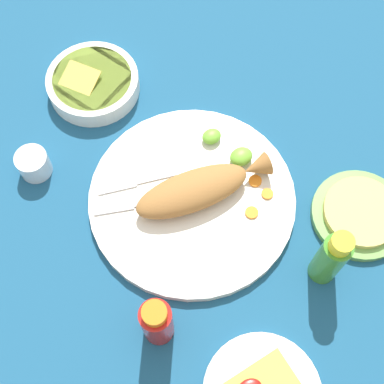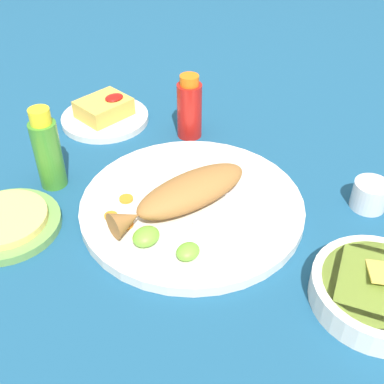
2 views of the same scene
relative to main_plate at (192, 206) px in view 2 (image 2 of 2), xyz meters
The scene contains 18 objects.
ground_plane 0.01m from the main_plate, ahead, with size 4.00×4.00×0.00m, color navy.
main_plate is the anchor object (origin of this frame).
fried_fish 0.03m from the main_plate, behind, with size 0.25×0.11×0.05m.
fork_near 0.09m from the main_plate, 22.81° to the right, with size 0.18×0.08×0.00m.
fork_far 0.10m from the main_plate, 50.08° to the right, with size 0.18×0.07×0.00m.
carrot_slice_near 0.13m from the main_plate, 150.74° to the left, with size 0.02×0.02×0.00m, color orange.
carrot_slice_mid 0.11m from the main_plate, 131.94° to the left, with size 0.02×0.02×0.00m, color orange.
carrot_slice_far 0.12m from the main_plate, 163.63° to the left, with size 0.02×0.02×0.00m, color orange.
lime_wedge_main 0.12m from the main_plate, behind, with size 0.04×0.04×0.02m, color #6BB233.
lime_wedge_side 0.12m from the main_plate, 138.38° to the right, with size 0.04×0.03×0.02m, color #6BB233.
hot_sauce_bottle_red 0.24m from the main_plate, 45.55° to the left, with size 0.05×0.05×0.13m.
hot_sauce_bottle_green 0.26m from the main_plate, 117.91° to the left, with size 0.05×0.05×0.15m.
salt_cup 0.29m from the main_plate, 43.77° to the right, with size 0.06×0.06×0.05m.
side_plate_fries 0.34m from the main_plate, 76.86° to the left, with size 0.18×0.18×0.01m, color silver.
fries_pile 0.34m from the main_plate, 76.73° to the left, with size 0.10×0.08×0.04m.
guacamole_bowl 0.31m from the main_plate, 82.91° to the right, with size 0.18×0.18×0.05m.
tortilla_plate 0.30m from the main_plate, 142.90° to the left, with size 0.17×0.17×0.01m, color #6B9E4C.
tortilla_stack 0.30m from the main_plate, 142.90° to the left, with size 0.13×0.13×0.01m, color #E0C666.
Camera 2 is at (-0.43, -0.42, 0.52)m, focal length 45.00 mm.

